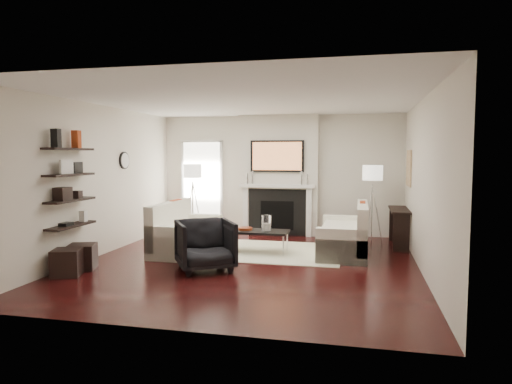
% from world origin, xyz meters
% --- Properties ---
extents(room_envelope, '(6.00, 6.00, 6.00)m').
position_xyz_m(room_envelope, '(0.00, 0.00, 1.35)').
color(room_envelope, black).
rests_on(room_envelope, ground).
extents(chimney_breast, '(1.80, 0.25, 2.70)m').
position_xyz_m(chimney_breast, '(0.00, 2.88, 1.35)').
color(chimney_breast, silver).
rests_on(chimney_breast, floor).
extents(fireplace_surround, '(1.30, 0.02, 1.04)m').
position_xyz_m(fireplace_surround, '(0.00, 2.74, 0.52)').
color(fireplace_surround, black).
rests_on(fireplace_surround, floor).
extents(firebox, '(0.75, 0.02, 0.65)m').
position_xyz_m(firebox, '(0.00, 2.73, 0.45)').
color(firebox, black).
rests_on(firebox, floor).
extents(mantel_pilaster_l, '(0.12, 0.08, 1.10)m').
position_xyz_m(mantel_pilaster_l, '(-0.72, 2.71, 0.55)').
color(mantel_pilaster_l, white).
rests_on(mantel_pilaster_l, floor).
extents(mantel_pilaster_r, '(0.12, 0.08, 1.10)m').
position_xyz_m(mantel_pilaster_r, '(0.72, 2.71, 0.55)').
color(mantel_pilaster_r, white).
rests_on(mantel_pilaster_r, floor).
extents(mantel_shelf, '(1.70, 0.18, 0.07)m').
position_xyz_m(mantel_shelf, '(0.00, 2.69, 1.12)').
color(mantel_shelf, white).
rests_on(mantel_shelf, chimney_breast).
extents(tv_body, '(1.20, 0.06, 0.70)m').
position_xyz_m(tv_body, '(0.00, 2.71, 1.78)').
color(tv_body, black).
rests_on(tv_body, chimney_breast).
extents(tv_screen, '(1.10, 0.00, 0.62)m').
position_xyz_m(tv_screen, '(0.00, 2.68, 1.78)').
color(tv_screen, '#BF723F').
rests_on(tv_screen, tv_body).
extents(candlestick_l_tall, '(0.04, 0.04, 0.30)m').
position_xyz_m(candlestick_l_tall, '(-0.55, 2.70, 1.30)').
color(candlestick_l_tall, silver).
rests_on(candlestick_l_tall, mantel_shelf).
extents(candlestick_l_short, '(0.04, 0.04, 0.24)m').
position_xyz_m(candlestick_l_short, '(-0.68, 2.70, 1.27)').
color(candlestick_l_short, silver).
rests_on(candlestick_l_short, mantel_shelf).
extents(candlestick_r_tall, '(0.04, 0.04, 0.30)m').
position_xyz_m(candlestick_r_tall, '(0.55, 2.70, 1.30)').
color(candlestick_r_tall, silver).
rests_on(candlestick_r_tall, mantel_shelf).
extents(candlestick_r_short, '(0.04, 0.04, 0.24)m').
position_xyz_m(candlestick_r_short, '(0.68, 2.70, 1.27)').
color(candlestick_r_short, silver).
rests_on(candlestick_r_short, mantel_shelf).
extents(hallway_panel, '(0.90, 0.02, 2.10)m').
position_xyz_m(hallway_panel, '(-1.85, 2.98, 1.05)').
color(hallway_panel, white).
rests_on(hallway_panel, floor).
extents(door_trim_l, '(0.06, 0.06, 2.16)m').
position_xyz_m(door_trim_l, '(-2.33, 2.96, 1.05)').
color(door_trim_l, white).
rests_on(door_trim_l, floor).
extents(door_trim_r, '(0.06, 0.06, 2.16)m').
position_xyz_m(door_trim_r, '(-1.37, 2.96, 1.05)').
color(door_trim_r, white).
rests_on(door_trim_r, floor).
extents(door_trim_top, '(1.02, 0.06, 0.06)m').
position_xyz_m(door_trim_top, '(-1.85, 2.96, 2.13)').
color(door_trim_top, white).
rests_on(door_trim_top, wall_back).
extents(rug, '(2.60, 2.00, 0.01)m').
position_xyz_m(rug, '(0.21, 0.99, 0.01)').
color(rug, beige).
rests_on(rug, floor).
extents(loveseat_left_base, '(0.85, 1.80, 0.42)m').
position_xyz_m(loveseat_left_base, '(-1.35, 0.67, 0.21)').
color(loveseat_left_base, white).
rests_on(loveseat_left_base, floor).
extents(loveseat_left_back, '(0.18, 1.80, 0.80)m').
position_xyz_m(loveseat_left_back, '(-1.68, 0.67, 0.53)').
color(loveseat_left_back, white).
rests_on(loveseat_left_back, floor).
extents(loveseat_left_arm_n, '(0.85, 0.18, 0.60)m').
position_xyz_m(loveseat_left_arm_n, '(-1.35, -0.14, 0.30)').
color(loveseat_left_arm_n, white).
rests_on(loveseat_left_arm_n, floor).
extents(loveseat_left_arm_s, '(0.85, 0.18, 0.60)m').
position_xyz_m(loveseat_left_arm_s, '(-1.35, 1.48, 0.30)').
color(loveseat_left_arm_s, white).
rests_on(loveseat_left_arm_s, floor).
extents(loveseat_left_cushion, '(0.63, 1.44, 0.10)m').
position_xyz_m(loveseat_left_cushion, '(-1.30, 0.67, 0.47)').
color(loveseat_left_cushion, white).
rests_on(loveseat_left_cushion, loveseat_left_base).
extents(pillow_left_orange, '(0.10, 0.42, 0.42)m').
position_xyz_m(pillow_left_orange, '(-1.68, 0.97, 0.73)').
color(pillow_left_orange, '#A83914').
rests_on(pillow_left_orange, loveseat_left_cushion).
extents(pillow_left_charcoal, '(0.10, 0.40, 0.40)m').
position_xyz_m(pillow_left_charcoal, '(-1.68, 0.37, 0.72)').
color(pillow_left_charcoal, black).
rests_on(pillow_left_charcoal, loveseat_left_cushion).
extents(loveseat_right_base, '(0.85, 1.80, 0.42)m').
position_xyz_m(loveseat_right_base, '(1.52, 1.09, 0.21)').
color(loveseat_right_base, white).
rests_on(loveseat_right_base, floor).
extents(loveseat_right_back, '(0.18, 1.80, 0.80)m').
position_xyz_m(loveseat_right_back, '(1.86, 1.09, 0.53)').
color(loveseat_right_back, white).
rests_on(loveseat_right_back, floor).
extents(loveseat_right_arm_n, '(0.85, 0.18, 0.60)m').
position_xyz_m(loveseat_right_arm_n, '(1.52, 0.28, 0.30)').
color(loveseat_right_arm_n, white).
rests_on(loveseat_right_arm_n, floor).
extents(loveseat_right_arm_s, '(0.85, 0.18, 0.60)m').
position_xyz_m(loveseat_right_arm_s, '(1.52, 1.90, 0.30)').
color(loveseat_right_arm_s, white).
rests_on(loveseat_right_arm_s, floor).
extents(loveseat_right_cushion, '(0.63, 1.44, 0.10)m').
position_xyz_m(loveseat_right_cushion, '(1.47, 1.09, 0.47)').
color(loveseat_right_cushion, white).
rests_on(loveseat_right_cushion, loveseat_right_base).
extents(pillow_right_orange, '(0.10, 0.42, 0.42)m').
position_xyz_m(pillow_right_orange, '(1.86, 1.39, 0.73)').
color(pillow_right_orange, '#A83914').
rests_on(pillow_right_orange, loveseat_right_cushion).
extents(pillow_right_charcoal, '(0.10, 0.40, 0.40)m').
position_xyz_m(pillow_right_charcoal, '(1.86, 0.79, 0.72)').
color(pillow_right_charcoal, black).
rests_on(pillow_right_charcoal, loveseat_right_cushion).
extents(coffee_table, '(1.10, 0.55, 0.04)m').
position_xyz_m(coffee_table, '(-0.00, 0.83, 0.40)').
color(coffee_table, black).
rests_on(coffee_table, floor).
extents(coffee_leg_nw, '(0.02, 0.02, 0.38)m').
position_xyz_m(coffee_leg_nw, '(-0.50, 0.61, 0.19)').
color(coffee_leg_nw, silver).
rests_on(coffee_leg_nw, floor).
extents(coffee_leg_ne, '(0.02, 0.02, 0.38)m').
position_xyz_m(coffee_leg_ne, '(0.50, 0.61, 0.19)').
color(coffee_leg_ne, silver).
rests_on(coffee_leg_ne, floor).
extents(coffee_leg_sw, '(0.02, 0.02, 0.38)m').
position_xyz_m(coffee_leg_sw, '(-0.50, 1.05, 0.19)').
color(coffee_leg_sw, silver).
rests_on(coffee_leg_sw, floor).
extents(coffee_leg_se, '(0.02, 0.02, 0.38)m').
position_xyz_m(coffee_leg_se, '(0.50, 1.05, 0.19)').
color(coffee_leg_se, silver).
rests_on(coffee_leg_se, floor).
extents(hurricane_glass, '(0.17, 0.17, 0.30)m').
position_xyz_m(hurricane_glass, '(0.15, 0.83, 0.56)').
color(hurricane_glass, white).
rests_on(hurricane_glass, coffee_table).
extents(hurricane_candle, '(0.10, 0.10, 0.14)m').
position_xyz_m(hurricane_candle, '(0.15, 0.83, 0.50)').
color(hurricane_candle, white).
rests_on(hurricane_candle, coffee_table).
extents(copper_bowl, '(0.26, 0.26, 0.04)m').
position_xyz_m(copper_bowl, '(-0.25, 0.83, 0.45)').
color(copper_bowl, '#A13A1A').
rests_on(copper_bowl, coffee_table).
extents(armchair, '(1.13, 1.11, 0.87)m').
position_xyz_m(armchair, '(-0.56, -0.55, 0.43)').
color(armchair, black).
rests_on(armchair, floor).
extents(lamp_left_post, '(0.02, 0.02, 1.20)m').
position_xyz_m(lamp_left_post, '(-1.85, 2.34, 0.60)').
color(lamp_left_post, silver).
rests_on(lamp_left_post, floor).
extents(lamp_left_shade, '(0.40, 0.40, 0.30)m').
position_xyz_m(lamp_left_shade, '(-1.85, 2.34, 1.45)').
color(lamp_left_shade, white).
rests_on(lamp_left_shade, lamp_left_post).
extents(lamp_left_leg_a, '(0.25, 0.02, 1.23)m').
position_xyz_m(lamp_left_leg_a, '(-1.74, 2.34, 0.60)').
color(lamp_left_leg_a, silver).
rests_on(lamp_left_leg_a, floor).
extents(lamp_left_leg_b, '(0.14, 0.22, 1.23)m').
position_xyz_m(lamp_left_leg_b, '(-1.91, 2.44, 0.60)').
color(lamp_left_leg_b, silver).
rests_on(lamp_left_leg_b, floor).
extents(lamp_left_leg_c, '(0.14, 0.22, 1.23)m').
position_xyz_m(lamp_left_leg_c, '(-1.91, 2.25, 0.60)').
color(lamp_left_leg_c, silver).
rests_on(lamp_left_leg_c, floor).
extents(lamp_right_post, '(0.02, 0.02, 1.20)m').
position_xyz_m(lamp_right_post, '(2.05, 2.20, 0.60)').
color(lamp_right_post, silver).
rests_on(lamp_right_post, floor).
extents(lamp_right_shade, '(0.40, 0.40, 0.30)m').
position_xyz_m(lamp_right_shade, '(2.05, 2.20, 1.45)').
color(lamp_right_shade, white).
rests_on(lamp_right_shade, lamp_right_post).
extents(lamp_right_leg_a, '(0.25, 0.02, 1.23)m').
position_xyz_m(lamp_right_leg_a, '(2.16, 2.20, 0.60)').
color(lamp_right_leg_a, silver).
rests_on(lamp_right_leg_a, floor).
extents(lamp_right_leg_b, '(0.14, 0.22, 1.23)m').
position_xyz_m(lamp_right_leg_b, '(2.00, 2.29, 0.60)').
color(lamp_right_leg_b, silver).
rests_on(lamp_right_leg_b, floor).
extents(lamp_right_leg_c, '(0.14, 0.22, 1.23)m').
position_xyz_m(lamp_right_leg_c, '(1.99, 2.10, 0.60)').
color(lamp_right_leg_c, silver).
rests_on(lamp_right_leg_c, floor).
extents(console_top, '(0.35, 1.20, 0.04)m').
position_xyz_m(console_top, '(2.57, 2.04, 0.73)').
color(console_top, black).
rests_on(console_top, floor).
extents(console_leg_n, '(0.30, 0.04, 0.71)m').
position_xyz_m(console_leg_n, '(2.57, 1.49, 0.35)').
color(console_leg_n, black).
rests_on(console_leg_n, floor).
extents(console_leg_s, '(0.30, 0.04, 0.71)m').
position_xyz_m(console_leg_s, '(2.57, 2.59, 0.35)').
color(console_leg_s, black).
rests_on(console_leg_s, floor).
extents(wall_art, '(0.03, 0.70, 0.70)m').
position_xyz_m(wall_art, '(2.73, 2.05, 1.55)').
color(wall_art, tan).
rests_on(wall_art, wall_right).
extents(shelf_bottom, '(0.25, 1.00, 0.03)m').
position_xyz_m(shelf_bottom, '(-2.62, -1.00, 0.70)').
color(shelf_bottom, black).
rests_on(shelf_bottom, wall_left).
extents(shelf_lower, '(0.25, 1.00, 0.04)m').
position_xyz_m(shelf_lower, '(-2.62, -1.00, 1.10)').
color(shelf_lower, black).
rests_on(shelf_lower, wall_left).
extents(shelf_upper, '(0.25, 1.00, 0.04)m').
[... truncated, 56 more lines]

